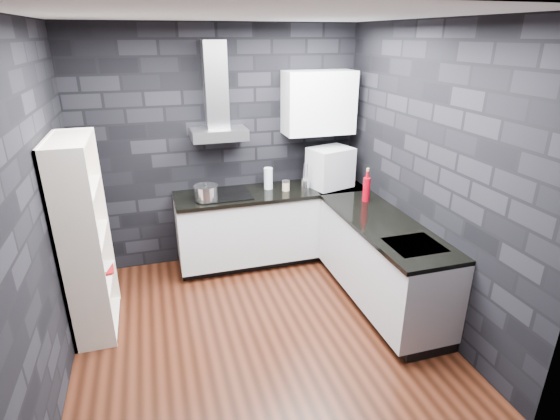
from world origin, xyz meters
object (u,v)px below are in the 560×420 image
pot (206,193)px  storage_jar (286,186)px  bookshelf (85,239)px  fruit_bowl (82,242)px  red_bottle (366,190)px  utensil_crock (305,185)px  glass_vase (268,178)px  appliance_garage (330,168)px

pot → storage_jar: bearing=4.5°
bookshelf → fruit_bowl: (0.00, -0.15, 0.04)m
pot → bookshelf: 1.32m
red_bottle → fruit_bowl: bearing=-174.2°
storage_jar → bookshelf: bearing=-161.1°
utensil_crock → glass_vase: bearing=156.8°
pot → red_bottle: size_ratio=0.95×
pot → utensil_crock: (1.14, 0.03, -0.03)m
storage_jar → fruit_bowl: 2.25m
pot → storage_jar: pot is taller
appliance_garage → fruit_bowl: size_ratio=2.36×
appliance_garage → bookshelf: bookshelf is taller
pot → bookshelf: bookshelf is taller
pot → bookshelf: (-1.16, -0.64, -0.08)m
glass_vase → storage_jar: 0.23m
appliance_garage → red_bottle: (0.18, -0.58, -0.09)m
storage_jar → utensil_crock: utensil_crock is taller
storage_jar → utensil_crock: (0.22, -0.04, 0.01)m
storage_jar → appliance_garage: 0.57m
storage_jar → appliance_garage: size_ratio=0.22×
storage_jar → red_bottle: size_ratio=0.40×
utensil_crock → red_bottle: (0.51, -0.53, 0.07)m
glass_vase → fruit_bowl: bearing=-152.7°
fruit_bowl → red_bottle: bearing=5.8°
pot → fruit_bowl: pot is taller
storage_jar → appliance_garage: bearing=0.6°
appliance_garage → bookshelf: 2.73m
appliance_garage → bookshelf: (-2.62, -0.72, -0.22)m
appliance_garage → storage_jar: bearing=164.9°
storage_jar → utensil_crock: 0.22m
utensil_crock → fruit_bowl: 2.44m
red_bottle → bookshelf: size_ratio=0.14×
red_bottle → pot: bearing=163.1°
glass_vase → bookshelf: 2.08m
glass_vase → appliance_garage: appliance_garage is taller
utensil_crock → red_bottle: bearing=-46.3°
pot → utensil_crock: bearing=1.5°
glass_vase → appliance_garage: (0.72, -0.12, 0.10)m
utensil_crock → fruit_bowl: utensil_crock is taller
utensil_crock → bookshelf: bearing=-163.7°
pot → glass_vase: 0.77m
red_bottle → bookshelf: bookshelf is taller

